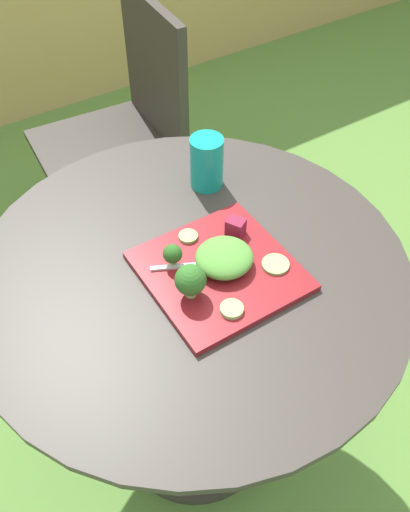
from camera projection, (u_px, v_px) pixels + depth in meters
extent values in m
plane|color=#568438|center=(195.00, 429.00, 1.67)|extent=(12.00, 12.00, 0.00)
cylinder|color=#38332D|center=(191.00, 269.00, 1.13)|extent=(0.90, 0.90, 0.02)
cylinder|color=#38332D|center=(194.00, 361.00, 1.39)|extent=(0.06, 0.06, 0.68)
cylinder|color=#38332D|center=(195.00, 426.00, 1.65)|extent=(0.44, 0.44, 0.04)
cube|color=#332D28|center=(106.00, 150.00, 1.89)|extent=(0.47, 0.47, 0.03)
cube|color=#332D28|center=(155.00, 71.00, 1.78)|extent=(0.06, 0.42, 0.45)
cylinder|color=#332D28|center=(51.00, 185.00, 2.10)|extent=(0.02, 0.02, 0.43)
cylinder|color=#332D28|center=(84.00, 246.00, 1.88)|extent=(0.02, 0.02, 0.43)
cylinder|color=#332D28|center=(139.00, 158.00, 2.21)|extent=(0.02, 0.02, 0.43)
cylinder|color=#332D28|center=(179.00, 212.00, 2.00)|extent=(0.02, 0.02, 0.43)
cube|color=maroon|center=(219.00, 271.00, 1.11)|extent=(0.29, 0.29, 0.01)
cylinder|color=#149989|center=(207.00, 162.00, 1.25)|extent=(0.08, 0.08, 0.12)
cylinder|color=#118275|center=(207.00, 169.00, 1.27)|extent=(0.07, 0.07, 0.09)
cube|color=silver|center=(177.00, 265.00, 1.10)|extent=(0.10, 0.06, 0.00)
cube|color=silver|center=(215.00, 262.00, 1.11)|extent=(0.05, 0.04, 0.00)
ellipsoid|color=#519338|center=(224.00, 257.00, 1.09)|extent=(0.12, 0.11, 0.04)
cylinder|color=#99B770|center=(191.00, 292.00, 1.05)|extent=(0.02, 0.02, 0.02)
sphere|color=#2D6623|center=(190.00, 280.00, 1.02)|extent=(0.06, 0.06, 0.06)
cylinder|color=#99B770|center=(173.00, 262.00, 1.10)|extent=(0.01, 0.01, 0.02)
sphere|color=#285B1E|center=(173.00, 254.00, 1.09)|extent=(0.04, 0.04, 0.04)
cylinder|color=#8EB766|center=(233.00, 308.00, 1.03)|extent=(0.04, 0.04, 0.01)
cylinder|color=#8EB766|center=(276.00, 264.00, 1.10)|extent=(0.06, 0.06, 0.01)
cylinder|color=#8EB766|center=(188.00, 236.00, 1.16)|extent=(0.04, 0.04, 0.01)
cube|color=maroon|center=(236.00, 227.00, 1.16)|extent=(0.04, 0.05, 0.04)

